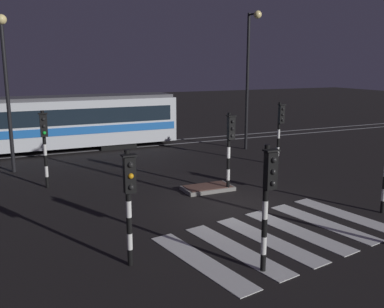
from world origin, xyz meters
name	(u,v)px	position (x,y,z in m)	size (l,w,h in m)	color
ground_plane	(232,206)	(0.00, 0.00, 0.00)	(120.00, 120.00, 0.00)	black
rail_near	(134,147)	(0.00, 12.28, 0.01)	(80.00, 0.12, 0.03)	#59595E
rail_far	(127,143)	(0.00, 13.72, 0.01)	(80.00, 0.12, 0.03)	#59595E
crosswalk_zebra	(282,235)	(0.00, -3.08, 0.01)	(7.47, 5.18, 0.02)	silver
traffic_island	(208,188)	(0.07, 2.14, 0.09)	(2.05, 1.13, 0.18)	slate
traffic_light_corner_near_left	(129,192)	(-4.77, -3.14, 2.01)	(0.36, 0.42, 3.06)	black
traffic_light_corner_far_right	(280,124)	(5.41, 4.67, 2.12)	(0.36, 0.42, 3.22)	black
traffic_light_corner_far_left	(44,138)	(-5.89, 5.21, 2.15)	(0.36, 0.42, 3.25)	black
traffic_light_kerb_mid_left	(268,190)	(-1.83, -4.85, 2.15)	(0.36, 0.42, 3.25)	black
traffic_light_median_centre	(230,140)	(0.78, 1.61, 2.13)	(0.36, 0.42, 3.22)	black
street_lamp_trackside_right	(250,66)	(6.09, 8.74, 5.00)	(0.44, 1.21, 8.00)	black
street_lamp_trackside_left	(6,76)	(-7.05, 8.49, 4.56)	(0.44, 1.21, 7.20)	black
tram	(39,123)	(-5.41, 12.99, 1.75)	(16.33, 2.58, 4.15)	silver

